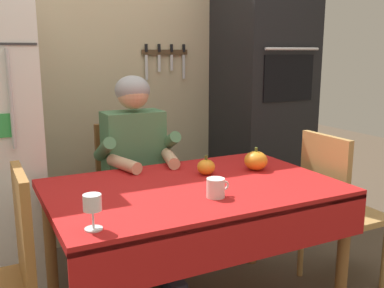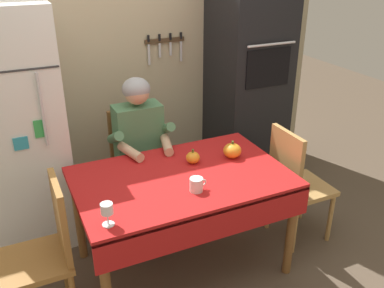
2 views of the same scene
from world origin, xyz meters
name	(u,v)px [view 1 (image 1 of 2)]	position (x,y,z in m)	size (l,w,h in m)	color
back_wall_assembly	(121,63)	(0.05, 1.35, 1.30)	(3.70, 0.13, 2.60)	#BCAD89
wall_oven	(262,96)	(1.05, 1.00, 1.05)	(0.60, 0.64, 2.10)	black
dining_table	(195,202)	(0.00, 0.08, 0.66)	(1.40, 0.90, 0.74)	brown
chair_behind_person	(129,188)	(-0.08, 0.87, 0.51)	(0.40, 0.40, 0.93)	brown
seated_person	(138,161)	(-0.08, 0.68, 0.74)	(0.47, 0.55, 1.25)	#38384C
chair_right_side	(335,204)	(0.90, 0.04, 0.51)	(0.40, 0.40, 0.93)	tan
chair_left_side	(0,275)	(-0.90, 0.02, 0.51)	(0.40, 0.40, 0.93)	#9E6B33
coffee_mug	(216,188)	(0.01, -0.12, 0.78)	(0.11, 0.08, 0.09)	white
wine_glass	(92,205)	(-0.58, -0.23, 0.84)	(0.07, 0.07, 0.14)	white
pumpkin_large	(206,167)	(0.15, 0.23, 0.78)	(0.10, 0.10, 0.10)	orange
pumpkin_medium	(256,161)	(0.44, 0.19, 0.79)	(0.13, 0.13, 0.13)	orange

